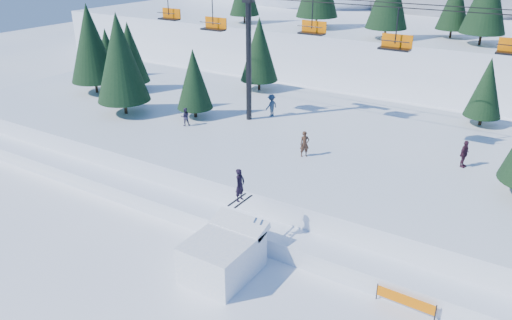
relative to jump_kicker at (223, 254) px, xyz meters
The scene contains 9 objects.
ground 2.91m from the jump_kicker, 76.37° to the right, with size 160.00×160.00×0.00m, color white.
mid_shelf 15.43m from the jump_kicker, 87.67° to the left, with size 70.00×22.00×2.50m, color white.
berm 5.49m from the jump_kicker, 83.39° to the left, with size 70.00×6.00×1.10m, color white.
jump_kicker is the anchor object (origin of this frame).
chairlift 17.57m from the jump_kicker, 83.32° to the left, with size 46.00×3.21×10.28m.
conifer_stand 17.82m from the jump_kicker, 69.85° to the left, with size 62.37×16.65×9.75m.
distant_skiers 15.99m from the jump_kicker, 85.02° to the left, with size 30.93×9.59×1.88m.
banner_near 9.24m from the jump_kicker, 13.88° to the left, with size 2.86×0.13×0.90m.
banner_far 11.98m from the jump_kicker, 19.56° to the left, with size 2.85×0.33×0.90m.
Camera 1 is at (12.36, -14.89, 16.09)m, focal length 35.00 mm.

